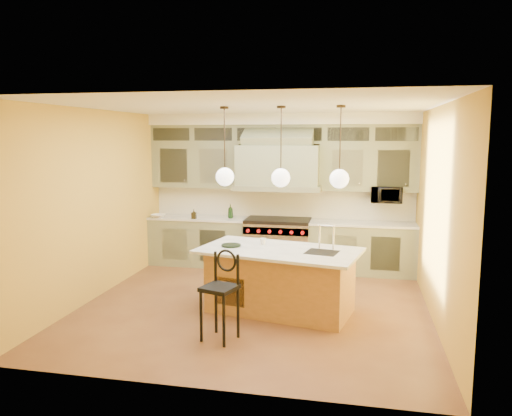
% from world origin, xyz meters
% --- Properties ---
extents(floor, '(5.00, 5.00, 0.00)m').
position_xyz_m(floor, '(0.00, 0.00, 0.00)').
color(floor, brown).
rests_on(floor, ground).
extents(ceiling, '(5.00, 5.00, 0.00)m').
position_xyz_m(ceiling, '(0.00, 0.00, 2.90)').
color(ceiling, white).
rests_on(ceiling, wall_back).
extents(wall_back, '(5.00, 0.00, 5.00)m').
position_xyz_m(wall_back, '(0.00, 2.50, 1.45)').
color(wall_back, gold).
rests_on(wall_back, ground).
extents(wall_front, '(5.00, 0.00, 5.00)m').
position_xyz_m(wall_front, '(0.00, -2.50, 1.45)').
color(wall_front, gold).
rests_on(wall_front, ground).
extents(wall_left, '(0.00, 5.00, 5.00)m').
position_xyz_m(wall_left, '(-2.50, 0.00, 1.45)').
color(wall_left, gold).
rests_on(wall_left, ground).
extents(wall_right, '(0.00, 5.00, 5.00)m').
position_xyz_m(wall_right, '(2.50, 0.00, 1.45)').
color(wall_right, gold).
rests_on(wall_right, ground).
extents(back_cabinetry, '(5.00, 0.77, 2.90)m').
position_xyz_m(back_cabinetry, '(0.00, 2.23, 1.43)').
color(back_cabinetry, '#757D5C').
rests_on(back_cabinetry, floor).
extents(range, '(1.20, 0.74, 0.96)m').
position_xyz_m(range, '(0.00, 2.14, 0.49)').
color(range, silver).
rests_on(range, floor).
extents(kitchen_island, '(2.40, 1.60, 1.35)m').
position_xyz_m(kitchen_island, '(0.40, -0.15, 0.47)').
color(kitchen_island, olive).
rests_on(kitchen_island, floor).
extents(counter_stool, '(0.48, 0.48, 1.11)m').
position_xyz_m(counter_stool, '(-0.16, -1.26, 0.63)').
color(counter_stool, black).
rests_on(counter_stool, floor).
extents(microwave, '(0.54, 0.37, 0.30)m').
position_xyz_m(microwave, '(1.95, 2.25, 1.45)').
color(microwave, black).
rests_on(microwave, back_cabinetry).
extents(oil_bottle_a, '(0.12, 0.12, 0.27)m').
position_xyz_m(oil_bottle_a, '(-0.92, 2.14, 1.07)').
color(oil_bottle_a, black).
rests_on(oil_bottle_a, back_cabinetry).
extents(oil_bottle_b, '(0.08, 0.08, 0.18)m').
position_xyz_m(oil_bottle_b, '(-1.58, 1.92, 1.03)').
color(oil_bottle_b, black).
rests_on(oil_bottle_b, back_cabinetry).
extents(fruit_bowl, '(0.30, 0.30, 0.06)m').
position_xyz_m(fruit_bowl, '(-2.30, 1.92, 0.97)').
color(fruit_bowl, white).
rests_on(fruit_bowl, back_cabinetry).
extents(cup, '(0.10, 0.10, 0.09)m').
position_xyz_m(cup, '(0.11, 0.06, 0.97)').
color(cup, white).
rests_on(cup, kitchen_island).
extents(pendant_left, '(0.26, 0.26, 1.11)m').
position_xyz_m(pendant_left, '(-0.40, -0.14, 1.95)').
color(pendant_left, '#2D2319').
rests_on(pendant_left, ceiling).
extents(pendant_center, '(0.26, 0.26, 1.11)m').
position_xyz_m(pendant_center, '(0.40, -0.14, 1.95)').
color(pendant_center, '#2D2319').
rests_on(pendant_center, ceiling).
extents(pendant_right, '(0.26, 0.26, 1.11)m').
position_xyz_m(pendant_right, '(1.20, -0.14, 1.95)').
color(pendant_right, '#2D2319').
rests_on(pendant_right, ceiling).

